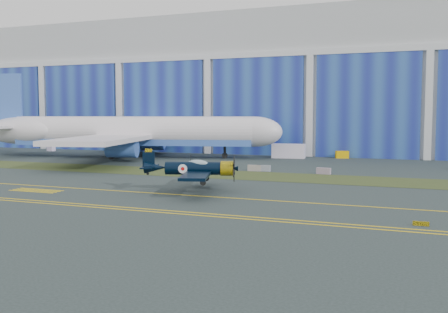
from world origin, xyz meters
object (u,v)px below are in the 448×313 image
at_px(jetliner, 133,99).
at_px(shipping_container, 289,151).
at_px(tug, 342,155).
at_px(warbird, 194,168).

xyz_separation_m(jetliner, shipping_container, (28.62, 9.55, -9.99)).
distance_m(jetliner, shipping_container, 31.78).
height_order(jetliner, tug, jetliner).
bearing_deg(shipping_container, warbird, -95.41).
relative_size(warbird, jetliner, 0.22).
distance_m(warbird, jetliner, 48.26).
bearing_deg(jetliner, shipping_container, 4.26).
bearing_deg(warbird, shipping_container, 73.97).
distance_m(shipping_container, tug, 10.26).
bearing_deg(tug, jetliner, 179.37).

